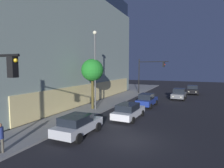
{
  "coord_description": "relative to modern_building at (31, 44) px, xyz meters",
  "views": [
    {
      "loc": [
        -11.97,
        -4.18,
        5.01
      ],
      "look_at": [
        5.14,
        3.54,
        3.35
      ],
      "focal_mm": 30.32,
      "sensor_mm": 36.0,
      "label": 1
    }
  ],
  "objects": [
    {
      "name": "car_silver",
      "position": [
        -12.13,
        -17.51,
        -8.12
      ],
      "size": [
        4.29,
        2.09,
        1.54
      ],
      "color": "#B7BABF",
      "rests_on": "ground"
    },
    {
      "name": "street_lamp_sidewalk",
      "position": [
        -4.6,
        -14.78,
        -3.26
      ],
      "size": [
        0.44,
        0.44,
        8.93
      ],
      "color": "#535353",
      "rests_on": "sidewalk_corner"
    },
    {
      "name": "ground_plane",
      "position": [
        -11.48,
        -21.21,
        -8.93
      ],
      "size": [
        120.0,
        120.0,
        0.0
      ],
      "primitive_type": "plane",
      "color": "black"
    },
    {
      "name": "modern_building",
      "position": [
        0.0,
        0.0,
        0.0
      ],
      "size": [
        30.35,
        24.51,
        18.0
      ],
      "color": "#4C4C51",
      "rests_on": "ground"
    },
    {
      "name": "traffic_light_far_corner",
      "position": [
        10.47,
        -17.22,
        -4.5
      ],
      "size": [
        0.71,
        5.42,
        6.39
      ],
      "color": "black",
      "rests_on": "sidewalk_corner"
    },
    {
      "name": "car_grey",
      "position": [
        7.69,
        -22.9,
        -8.08
      ],
      "size": [
        4.2,
        2.21,
        1.68
      ],
      "color": "slate",
      "rests_on": "ground"
    },
    {
      "name": "car_blue",
      "position": [
        0.15,
        -19.65,
        -8.09
      ],
      "size": [
        4.47,
        2.11,
        1.68
      ],
      "color": "navy",
      "rests_on": "ground"
    },
    {
      "name": "pedestrian_waiting",
      "position": [
        -16.59,
        -15.36,
        -7.75
      ],
      "size": [
        0.36,
        0.36,
        1.73
      ],
      "color": "#4C473D",
      "rests_on": "sidewalk_corner"
    },
    {
      "name": "sidewalk_tree",
      "position": [
        -4.4,
        -14.3,
        -4.28
      ],
      "size": [
        2.57,
        2.57,
        5.83
      ],
      "color": "#4C421E",
      "rests_on": "sidewalk_corner"
    },
    {
      "name": "car_black",
      "position": [
        14.73,
        -24.69,
        -8.1
      ],
      "size": [
        4.04,
        2.23,
        1.62
      ],
      "color": "black",
      "rests_on": "ground"
    },
    {
      "name": "car_white",
      "position": [
        -6.27,
        -19.42,
        -8.16
      ],
      "size": [
        4.73,
        2.21,
        1.51
      ],
      "color": "silver",
      "rests_on": "ground"
    }
  ]
}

